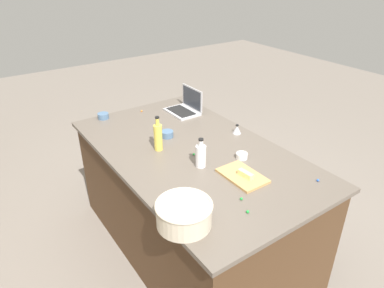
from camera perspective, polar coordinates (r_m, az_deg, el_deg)
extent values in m
plane|color=slate|center=(3.12, 0.00, -15.58)|extent=(12.00, 12.00, 0.00)
cube|color=#4C331E|center=(2.84, 0.00, -9.22)|extent=(1.93, 1.09, 0.87)
cube|color=#60564C|center=(2.59, 0.00, -1.27)|extent=(1.99, 1.15, 0.03)
cube|color=#B7B7BC|center=(3.21, -1.66, 5.26)|extent=(0.31, 0.22, 0.02)
cube|color=black|center=(3.20, -1.81, 5.39)|extent=(0.27, 0.16, 0.00)
cube|color=#B7B7BC|center=(3.23, 0.03, 7.50)|extent=(0.30, 0.01, 0.20)
cube|color=#333842|center=(3.22, -0.06, 7.48)|extent=(0.27, 0.00, 0.18)
cylinder|color=beige|center=(1.87, -1.32, -11.43)|extent=(0.30, 0.30, 0.13)
cylinder|color=black|center=(1.87, -1.32, -11.28)|extent=(0.24, 0.24, 0.11)
torus|color=beige|center=(1.83, -1.34, -9.92)|extent=(0.31, 0.31, 0.02)
cylinder|color=#DBC64C|center=(2.55, -5.54, 1.04)|extent=(0.06, 0.06, 0.20)
cylinder|color=#DBC64C|center=(2.50, -5.68, 3.63)|extent=(0.03, 0.03, 0.06)
cylinder|color=black|center=(2.48, -5.71, 4.34)|extent=(0.03, 0.03, 0.01)
cylinder|color=white|center=(2.35, 1.44, -2.01)|extent=(0.07, 0.07, 0.15)
cylinder|color=white|center=(2.30, 1.47, 0.13)|extent=(0.03, 0.03, 0.04)
cylinder|color=black|center=(2.29, 1.47, 0.74)|extent=(0.03, 0.03, 0.01)
cube|color=tan|center=(2.29, 8.21, -5.16)|extent=(0.31, 0.21, 0.02)
cube|color=#F4E58C|center=(2.26, 8.74, -4.90)|extent=(0.11, 0.04, 0.04)
cylinder|color=white|center=(2.49, 8.12, -1.92)|extent=(0.08, 0.08, 0.04)
cylinder|color=slate|center=(2.77, -4.08, 1.64)|extent=(0.10, 0.10, 0.05)
cylinder|color=slate|center=(3.18, -14.28, 4.46)|extent=(0.10, 0.10, 0.05)
cone|color=#B2B2B7|center=(2.83, 7.34, 2.38)|extent=(0.07, 0.07, 0.07)
cylinder|color=black|center=(2.82, 7.38, 3.06)|extent=(0.02, 0.02, 0.01)
sphere|color=green|center=(2.09, 8.05, -8.84)|extent=(0.02, 0.02, 0.02)
sphere|color=blue|center=(2.36, 19.85, -5.58)|extent=(0.02, 0.02, 0.02)
sphere|color=orange|center=(3.26, -8.22, 5.35)|extent=(0.02, 0.02, 0.02)
sphere|color=green|center=(2.51, 0.29, -1.67)|extent=(0.02, 0.02, 0.02)
sphere|color=green|center=(2.00, 9.07, -10.85)|extent=(0.02, 0.02, 0.02)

